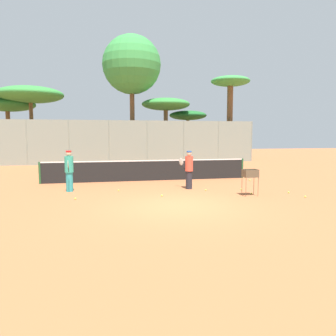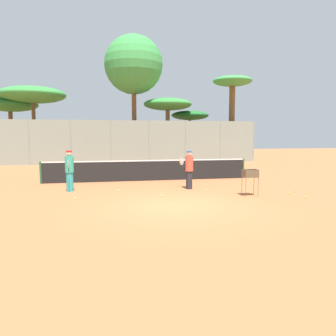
# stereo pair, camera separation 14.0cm
# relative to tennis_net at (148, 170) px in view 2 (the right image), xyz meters

# --- Properties ---
(ground_plane) EXTENTS (80.00, 80.00, 0.00)m
(ground_plane) POSITION_rel_tennis_net_xyz_m (0.00, -6.22, -0.56)
(ground_plane) COLOR #B26038
(tennis_net) EXTENTS (10.64, 0.10, 1.07)m
(tennis_net) POSITION_rel_tennis_net_xyz_m (0.00, 0.00, 0.00)
(tennis_net) COLOR #26592D
(tennis_net) RESTS_ON ground_plane
(back_fence) EXTENTS (22.01, 0.08, 3.55)m
(back_fence) POSITION_rel_tennis_net_xyz_m (0.00, 10.37, 1.21)
(back_fence) COLOR gray
(back_fence) RESTS_ON ground_plane
(tree_0) EXTENTS (5.49, 5.49, 6.42)m
(tree_0) POSITION_rel_tennis_net_xyz_m (-7.96, 13.33, 5.14)
(tree_0) COLOR brown
(tree_0) RESTS_ON ground_plane
(tree_1) EXTENTS (4.38, 4.38, 5.68)m
(tree_1) POSITION_rel_tennis_net_xyz_m (3.68, 12.98, 4.49)
(tree_1) COLOR brown
(tree_1) RESTS_ON ground_plane
(tree_2) EXTENTS (3.65, 3.65, 4.70)m
(tree_2) POSITION_rel_tennis_net_xyz_m (6.22, 14.53, 3.62)
(tree_2) COLOR brown
(tree_2) RESTS_ON ground_plane
(tree_3) EXTENTS (3.57, 3.57, 7.72)m
(tree_3) POSITION_rel_tennis_net_xyz_m (9.59, 12.16, 6.14)
(tree_3) COLOR brown
(tree_3) RESTS_ON ground_plane
(tree_4) EXTENTS (5.09, 5.09, 11.00)m
(tree_4) POSITION_rel_tennis_net_xyz_m (0.58, 12.65, 7.85)
(tree_4) COLOR brown
(tree_4) RESTS_ON ground_plane
(tree_5) EXTENTS (4.75, 4.75, 5.59)m
(tree_5) POSITION_rel_tennis_net_xyz_m (-10.17, 14.83, 4.38)
(tree_5) COLOR brown
(tree_5) RESTS_ON ground_plane
(player_white_outfit) EXTENTS (0.51, 0.83, 1.67)m
(player_white_outfit) POSITION_rel_tennis_net_xyz_m (1.38, -2.91, 0.31)
(player_white_outfit) COLOR #26262D
(player_white_outfit) RESTS_ON ground_plane
(player_red_cap) EXTENTS (0.35, 0.91, 1.72)m
(player_red_cap) POSITION_rel_tennis_net_xyz_m (-3.69, -2.52, 0.33)
(player_red_cap) COLOR teal
(player_red_cap) RESTS_ON ground_plane
(ball_cart) EXTENTS (0.56, 0.41, 1.03)m
(ball_cart) POSITION_rel_tennis_net_xyz_m (3.27, -4.96, 0.23)
(ball_cart) COLOR brown
(ball_cart) RESTS_ON ground_plane
(tennis_ball_0) EXTENTS (0.07, 0.07, 0.07)m
(tennis_ball_0) POSITION_rel_tennis_net_xyz_m (1.95, -3.54, -0.53)
(tennis_ball_0) COLOR #D1E54C
(tennis_ball_0) RESTS_ON ground_plane
(tennis_ball_1) EXTENTS (0.07, 0.07, 0.07)m
(tennis_ball_1) POSITION_rel_tennis_net_xyz_m (5.17, -5.76, -0.53)
(tennis_ball_1) COLOR #D1E54C
(tennis_ball_1) RESTS_ON ground_plane
(tennis_ball_2) EXTENTS (0.07, 0.07, 0.07)m
(tennis_ball_2) POSITION_rel_tennis_net_xyz_m (-1.68, -2.84, -0.53)
(tennis_ball_2) COLOR #D1E54C
(tennis_ball_2) RESTS_ON ground_plane
(tennis_ball_3) EXTENTS (0.07, 0.07, 0.07)m
(tennis_ball_3) POSITION_rel_tennis_net_xyz_m (3.48, -4.72, -0.53)
(tennis_ball_3) COLOR #D1E54C
(tennis_ball_3) RESTS_ON ground_plane
(tennis_ball_4) EXTENTS (0.07, 0.07, 0.07)m
(tennis_ball_4) POSITION_rel_tennis_net_xyz_m (-3.36, -4.32, -0.53)
(tennis_ball_4) COLOR #D1E54C
(tennis_ball_4) RESTS_ON ground_plane
(tennis_ball_5) EXTENTS (0.07, 0.07, 0.07)m
(tennis_ball_5) POSITION_rel_tennis_net_xyz_m (-0.12, -4.40, -0.53)
(tennis_ball_5) COLOR #D1E54C
(tennis_ball_5) RESTS_ON ground_plane
(tennis_ball_6) EXTENTS (0.07, 0.07, 0.07)m
(tennis_ball_6) POSITION_rel_tennis_net_xyz_m (5.15, -1.18, -0.53)
(tennis_ball_6) COLOR #D1E54C
(tennis_ball_6) RESTS_ON ground_plane
(tennis_ball_7) EXTENTS (0.07, 0.07, 0.07)m
(tennis_ball_7) POSITION_rel_tennis_net_xyz_m (5.07, -4.82, -0.53)
(tennis_ball_7) COLOR #D1E54C
(tennis_ball_7) RESTS_ON ground_plane
(tennis_ball_8) EXTENTS (0.07, 0.07, 0.07)m
(tennis_ball_8) POSITION_rel_tennis_net_xyz_m (3.52, -3.70, -0.53)
(tennis_ball_8) COLOR #D1E54C
(tennis_ball_8) RESTS_ON ground_plane
(parked_car) EXTENTS (4.20, 1.70, 1.60)m
(parked_car) POSITION_rel_tennis_net_xyz_m (0.79, 12.76, 0.10)
(parked_car) COLOR #3F4C8C
(parked_car) RESTS_ON ground_plane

